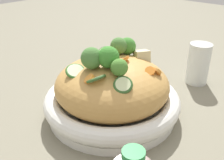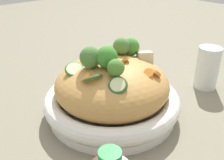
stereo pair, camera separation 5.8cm
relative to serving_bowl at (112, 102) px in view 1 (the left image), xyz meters
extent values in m
plane|color=gray|center=(0.00, 0.00, -0.03)|extent=(3.00, 3.00, 0.00)
cylinder|color=white|center=(0.00, 0.00, -0.02)|extent=(0.29, 0.29, 0.02)
torus|color=white|center=(0.00, 0.00, 0.01)|extent=(0.31, 0.31, 0.04)
ellipsoid|color=tan|center=(0.00, 0.00, 0.05)|extent=(0.26, 0.26, 0.12)
torus|color=tan|center=(-0.02, 0.01, 0.09)|extent=(0.07, 0.07, 0.02)
torus|color=tan|center=(0.05, 0.01, 0.09)|extent=(0.08, 0.08, 0.03)
cone|color=#8EB376|center=(-0.04, -0.05, 0.10)|extent=(0.02, 0.02, 0.02)
sphere|color=#4C8632|center=(-0.04, -0.05, 0.12)|extent=(0.04, 0.04, 0.03)
cone|color=#9BB570|center=(0.08, 0.02, 0.09)|extent=(0.02, 0.03, 0.02)
sphere|color=#3E812F|center=(0.08, 0.02, 0.11)|extent=(0.05, 0.05, 0.04)
cone|color=#97B56B|center=(-0.03, -0.02, 0.10)|extent=(0.02, 0.02, 0.02)
sphere|color=#3D8830|center=(-0.03, -0.02, 0.13)|extent=(0.05, 0.05, 0.04)
cone|color=#91B576|center=(0.05, 0.03, 0.10)|extent=(0.03, 0.03, 0.02)
sphere|color=#4B7A39|center=(0.05, 0.03, 0.12)|extent=(0.06, 0.06, 0.04)
cone|color=#95B36F|center=(-0.05, 0.01, 0.10)|extent=(0.03, 0.03, 0.02)
sphere|color=#487A39|center=(-0.05, 0.01, 0.12)|extent=(0.05, 0.05, 0.04)
cylinder|color=orange|center=(0.02, -0.02, 0.11)|extent=(0.03, 0.03, 0.02)
cylinder|color=orange|center=(-0.02, 0.04, 0.10)|extent=(0.04, 0.04, 0.02)
cylinder|color=orange|center=(-0.08, -0.01, 0.10)|extent=(0.03, 0.03, 0.02)
cylinder|color=orange|center=(0.05, -0.08, 0.09)|extent=(0.02, 0.03, 0.02)
cylinder|color=orange|center=(0.00, 0.02, 0.11)|extent=(0.03, 0.03, 0.03)
cylinder|color=orange|center=(0.03, -0.08, 0.09)|extent=(0.03, 0.03, 0.02)
cylinder|color=beige|center=(-0.07, -0.02, 0.10)|extent=(0.04, 0.04, 0.02)
torus|color=#325B27|center=(-0.07, -0.02, 0.10)|extent=(0.04, 0.04, 0.03)
cylinder|color=beige|center=(-0.05, -0.07, 0.09)|extent=(0.04, 0.04, 0.02)
torus|color=#315A27|center=(-0.05, -0.07, 0.09)|extent=(0.05, 0.05, 0.03)
cylinder|color=#C1DF9A|center=(0.05, 0.07, 0.09)|extent=(0.04, 0.04, 0.02)
torus|color=#2E6526|center=(0.05, 0.07, 0.09)|extent=(0.05, 0.05, 0.03)
cylinder|color=beige|center=(-0.07, 0.04, 0.09)|extent=(0.05, 0.05, 0.02)
torus|color=#336826|center=(-0.07, 0.04, 0.09)|extent=(0.06, 0.06, 0.02)
cube|color=beige|center=(0.09, -0.01, 0.09)|extent=(0.05, 0.05, 0.03)
cube|color=beige|center=(0.07, 0.04, 0.10)|extent=(0.04, 0.04, 0.03)
cylinder|color=#1E7F38|center=(-0.18, -0.20, 0.09)|extent=(0.03, 0.03, 0.01)
cylinder|color=silver|center=(0.29, -0.08, 0.03)|extent=(0.06, 0.06, 0.12)
camera|label=1|loc=(-0.39, -0.35, 0.32)|focal=41.69mm
camera|label=2|loc=(-0.35, -0.39, 0.32)|focal=41.69mm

